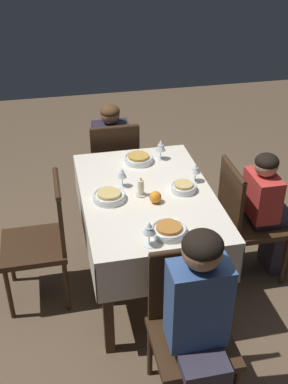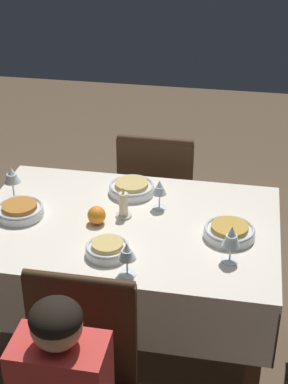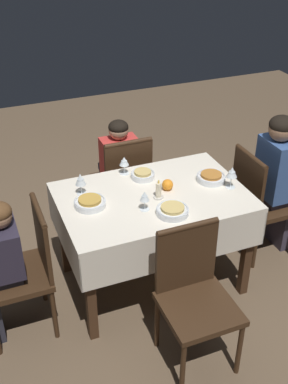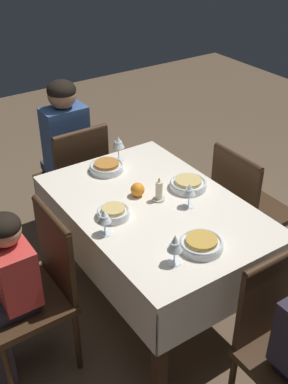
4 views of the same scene
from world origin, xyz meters
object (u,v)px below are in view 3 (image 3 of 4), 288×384
object	(u,v)px
chair_east	(259,199)
bowl_west	(90,202)
wine_glass_south	(145,197)
person_child_red	(117,166)
chair_south	(194,292)
person_adult_denim	(279,177)
bowl_south	(173,210)
dining_table	(153,208)
wine_glass_north	(124,162)
bowl_east	(211,177)
wine_glass_east	(232,173)
orange_fruit	(168,185)
chair_west	(26,265)
candle_centerpiece	(158,192)
wine_glass_west	(80,180)
bowl_north	(143,175)

from	to	relation	value
chair_east	bowl_west	distance (m)	1.38
wine_glass_south	person_child_red	bearing A→B (deg)	81.29
chair_south	person_adult_denim	xyz separation A→B (m)	(1.10, 0.73, 0.16)
chair_south	bowl_south	size ratio (longest dim) A/B	4.33
dining_table	wine_glass_north	bearing A→B (deg)	102.59
person_adult_denim	bowl_east	size ratio (longest dim) A/B	5.67
wine_glass_east	wine_glass_north	bearing A→B (deg)	143.57
chair_east	chair_south	distance (m)	1.19
dining_table	orange_fruit	bearing A→B (deg)	12.59
chair_east	wine_glass_east	world-z (taller)	wine_glass_east
chair_west	orange_fruit	xyz separation A→B (m)	(1.04, 0.12, 0.30)
bowl_west	candle_centerpiece	distance (m)	0.47
chair_south	wine_glass_west	xyz separation A→B (m)	(-0.42, 0.90, 0.37)
person_child_red	bowl_south	size ratio (longest dim) A/B	4.68
dining_table	bowl_south	world-z (taller)	bowl_south
chair_west	wine_glass_east	distance (m)	1.51
bowl_south	chair_west	bearing A→B (deg)	169.86
dining_table	chair_west	distance (m)	0.93
dining_table	bowl_north	xyz separation A→B (m)	(0.02, 0.24, 0.14)
person_adult_denim	dining_table	bearing A→B (deg)	91.65
chair_south	orange_fruit	distance (m)	0.81
chair_east	orange_fruit	distance (m)	0.85
person_child_red	wine_glass_east	world-z (taller)	person_child_red
dining_table	chair_east	bearing A→B (deg)	1.93
dining_table	chair_east	xyz separation A→B (m)	(0.92, 0.03, -0.16)
person_adult_denim	bowl_south	xyz separation A→B (m)	(-1.04, -0.29, 0.13)
chair_east	bowl_east	world-z (taller)	chair_east
chair_east	bowl_south	bearing A→B (deg)	108.02
bowl_west	wine_glass_north	bearing A→B (deg)	41.99
chair_east	orange_fruit	size ratio (longest dim) A/B	11.66
wine_glass_north	wine_glass_west	bearing A→B (deg)	-157.58
person_adult_denim	wine_glass_west	distance (m)	1.54
bowl_north	chair_south	bearing A→B (deg)	-92.85
wine_glass_south	orange_fruit	size ratio (longest dim) A/B	1.76
person_child_red	bowl_east	size ratio (longest dim) A/B	4.76
wine_glass_east	bowl_west	xyz separation A→B (m)	(-0.98, 0.14, -0.09)
bowl_west	bowl_north	bearing A→B (deg)	24.78
person_adult_denim	bowl_south	world-z (taller)	person_adult_denim
chair_east	wine_glass_west	size ratio (longest dim) A/B	5.84
bowl_west	wine_glass_south	distance (m)	0.37
bowl_south	dining_table	bearing A→B (deg)	96.53
chair_west	wine_glass_west	distance (m)	0.66
chair_east	bowl_north	distance (m)	0.96
person_adult_denim	orange_fruit	xyz separation A→B (m)	(-0.95, -0.00, 0.14)
bowl_west	wine_glass_south	xyz separation A→B (m)	(0.32, -0.18, 0.07)
wine_glass_west	bowl_north	world-z (taller)	wine_glass_west
candle_centerpiece	orange_fruit	world-z (taller)	candle_centerpiece
wine_glass_north	wine_glass_south	bearing A→B (deg)	-94.53
chair_west	bowl_west	bearing A→B (deg)	104.01
bowl_north	wine_glass_west	bearing A→B (deg)	-174.83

